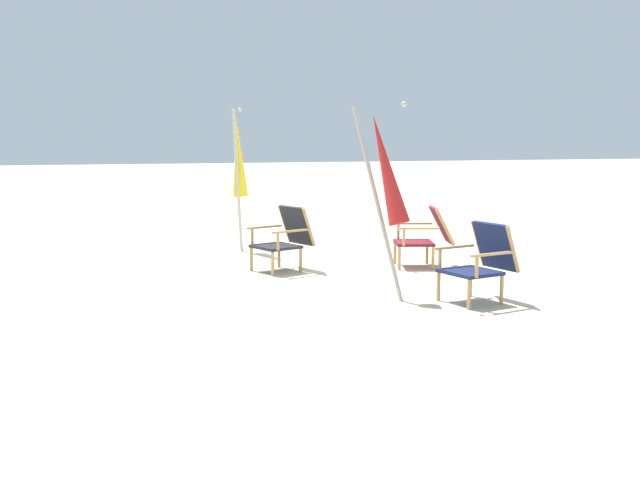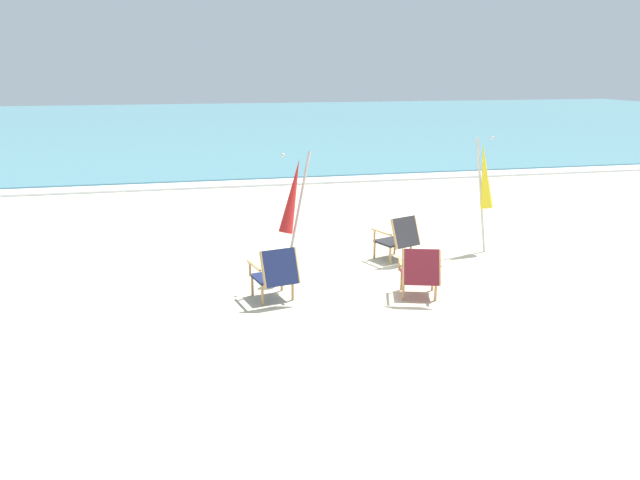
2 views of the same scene
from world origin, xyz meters
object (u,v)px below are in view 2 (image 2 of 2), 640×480
object	(u,v)px
beach_chair_back_right	(399,237)
beach_chair_back_left	(276,273)
umbrella_furled_red	(293,197)
umbrella_furled_yellow	(485,177)
beach_chair_front_right	(420,271)

from	to	relation	value
beach_chair_back_right	beach_chair_back_left	world-z (taller)	beach_chair_back_right
umbrella_furled_red	umbrella_furled_yellow	xyz separation A→B (m)	(3.63, 0.77, 0.05)
beach_chair_front_right	umbrella_furled_yellow	bearing A→B (deg)	45.74
beach_chair_front_right	umbrella_furled_red	distance (m)	2.26
umbrella_furled_red	umbrella_furled_yellow	bearing A→B (deg)	12.04
beach_chair_back_left	umbrella_furled_yellow	bearing A→B (deg)	22.42
umbrella_furled_yellow	beach_chair_front_right	bearing A→B (deg)	-134.26
beach_chair_back_left	umbrella_furled_red	bearing A→B (deg)	64.68
beach_chair_front_right	beach_chair_back_left	bearing A→B (deg)	169.46
beach_chair_back_right	beach_chair_front_right	xyz separation A→B (m)	(-0.33, -1.81, -0.01)
beach_chair_back_right	umbrella_furled_red	bearing A→B (deg)	-164.66
beach_chair_front_right	umbrella_furled_red	bearing A→B (deg)	141.82
beach_chair_back_right	beach_chair_front_right	size ratio (longest dim) A/B	0.96
beach_chair_back_left	umbrella_furled_yellow	xyz separation A→B (m)	(4.05, 1.67, 0.95)
beach_chair_back_right	beach_chair_front_right	world-z (taller)	beach_chair_back_right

